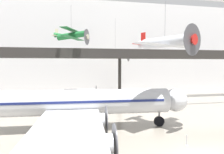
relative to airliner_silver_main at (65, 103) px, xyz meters
The scene contains 7 objects.
hangar_back_wall 33.73m from the airliner_silver_main, 69.64° to the left, with size 140.00×3.00×24.77m.
mezzanine_walkway 22.26m from the airliner_silver_main, 58.11° to the left, with size 110.00×3.20×11.17m.
airliner_silver_main is the anchor object (origin of this frame).
suspended_plane_green_biplane 17.27m from the airliner_silver_main, 86.61° to the left, with size 7.00×8.05×7.36m.
suspended_plane_cream_biplane 25.55m from the airliner_silver_main, 63.66° to the left, with size 7.06×8.69×10.12m.
suspended_plane_silver_racer 13.97m from the airliner_silver_main, ahead, with size 9.14×8.11×9.84m.
stanchion_barrier 14.07m from the airliner_silver_main, 30.35° to the right, with size 0.36×0.36×1.08m.
Camera 1 is at (-10.37, -14.28, 8.05)m, focal length 32.00 mm.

